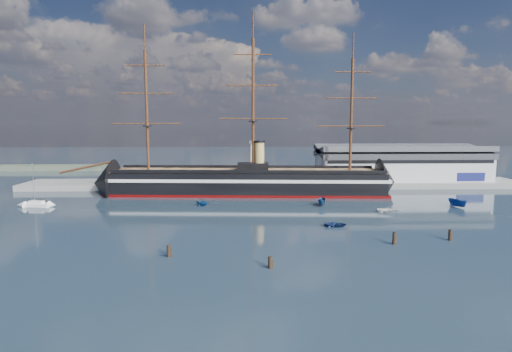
{
  "coord_description": "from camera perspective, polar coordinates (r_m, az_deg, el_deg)",
  "views": [
    {
      "loc": [
        -2.52,
        -79.1,
        23.17
      ],
      "look_at": [
        1.54,
        35.0,
        9.0
      ],
      "focal_mm": 30.0,
      "sensor_mm": 36.0,
      "label": 1
    }
  ],
  "objects": [
    {
      "name": "warship",
      "position": [
        140.41,
        -1.91,
        -0.76
      ],
      "size": [
        113.38,
        22.09,
        53.94
      ],
      "rotation": [
        0.0,
        0.0,
        -0.07
      ],
      "color": "black",
      "rests_on": "ground"
    },
    {
      "name": "piling_near_left",
      "position": [
        77.28,
        -11.56,
        -10.52
      ],
      "size": [
        0.64,
        0.64,
        2.9
      ],
      "primitive_type": "cylinder",
      "color": "black",
      "rests_on": "ground"
    },
    {
      "name": "sailboat",
      "position": [
        133.78,
        -27.21,
        -3.35
      ],
      "size": [
        7.97,
        3.92,
        12.25
      ],
      "rotation": [
        0.0,
        0.0,
        -0.23
      ],
      "color": "white",
      "rests_on": "ground"
    },
    {
      "name": "warehouse",
      "position": [
        170.89,
        18.72,
        1.6
      ],
      "size": [
        63.0,
        21.0,
        11.6
      ],
      "color": "#B7BABC",
      "rests_on": "ground"
    },
    {
      "name": "quay",
      "position": [
        157.32,
        2.55,
        -1.4
      ],
      "size": [
        180.0,
        18.0,
        2.0
      ],
      "primitive_type": "cube",
      "color": "slate",
      "rests_on": "ground"
    },
    {
      "name": "quay_tower",
      "position": [
        152.79,
        0.04,
        2.04
      ],
      "size": [
        5.0,
        5.0,
        15.0
      ],
      "color": "silver",
      "rests_on": "ground"
    },
    {
      "name": "motorboat_c",
      "position": [
        122.34,
        8.76,
        -3.93
      ],
      "size": [
        6.89,
        3.67,
        2.62
      ],
      "primitive_type": "imported",
      "rotation": [
        0.0,
        0.0,
        -0.2
      ],
      "color": "navy",
      "rests_on": "ground"
    },
    {
      "name": "piling_near_mid",
      "position": [
        70.29,
        1.88,
        -12.18
      ],
      "size": [
        0.64,
        0.64,
        2.67
      ],
      "primitive_type": "cylinder",
      "color": "black",
      "rests_on": "ground"
    },
    {
      "name": "piling_far_right",
      "position": [
        94.14,
        24.41,
        -7.82
      ],
      "size": [
        0.64,
        0.64,
        2.96
      ],
      "primitive_type": "cylinder",
      "color": "black",
      "rests_on": "ground"
    },
    {
      "name": "motorboat_f",
      "position": [
        131.48,
        25.28,
        -3.76
      ],
      "size": [
        7.62,
        4.95,
        2.86
      ],
      "primitive_type": "imported",
      "rotation": [
        0.0,
        0.0,
        0.36
      ],
      "color": "navy",
      "rests_on": "ground"
    },
    {
      "name": "ground",
      "position": [
        121.36,
        -0.81,
        -3.93
      ],
      "size": [
        600.0,
        600.0,
        0.0
      ],
      "primitive_type": "plane",
      "color": "#1D2E3B",
      "rests_on": "ground"
    },
    {
      "name": "motorboat_b",
      "position": [
        98.52,
        10.51,
        -6.65
      ],
      "size": [
        1.66,
        3.3,
        1.48
      ],
      "primitive_type": "imported",
      "rotation": [
        0.0,
        0.0,
        1.44
      ],
      "color": "navy",
      "rests_on": "ground"
    },
    {
      "name": "piling_near_right",
      "position": [
        87.36,
        17.9,
        -8.66
      ],
      "size": [
        0.64,
        0.64,
        3.17
      ],
      "primitive_type": "cylinder",
      "color": "black",
      "rests_on": "ground"
    },
    {
      "name": "motorboat_d",
      "position": [
        121.71,
        -7.21,
        -3.96
      ],
      "size": [
        6.21,
        7.28,
        2.49
      ],
      "primitive_type": "imported",
      "rotation": [
        0.0,
        0.0,
        0.98
      ],
      "color": "navy",
      "rests_on": "ground"
    },
    {
      "name": "motorboat_e",
      "position": [
        117.27,
        17.18,
        -4.64
      ],
      "size": [
        2.43,
        3.64,
        1.58
      ],
      "primitive_type": "imported",
      "rotation": [
        0.0,
        0.0,
        1.22
      ],
      "color": "white",
      "rests_on": "ground"
    }
  ]
}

